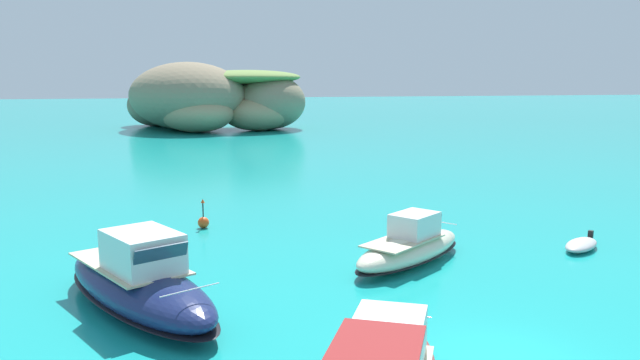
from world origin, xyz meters
TOP-DOWN VIEW (x-y plane):
  - islet_large at (-4.34, 74.35)m, footprint 27.03×23.39m
  - islet_small at (-11.91, 82.68)m, footprint 14.14×13.93m
  - motorboat_navy at (-9.60, 5.98)m, footprint 6.70×9.23m
  - motorboat_cream at (0.71, 9.06)m, footprint 6.62×5.84m
  - dinghy_tender at (8.70, 9.45)m, footprint 2.70×2.52m
  - channel_buoy at (-7.30, 16.80)m, footprint 0.56×0.56m

SIDE VIEW (x-z plane):
  - dinghy_tender at x=8.70m, z-range -0.07..0.51m
  - channel_buoy at x=-7.30m, z-range -0.40..1.08m
  - motorboat_cream at x=0.71m, z-range -0.33..1.69m
  - motorboat_navy at x=-9.60m, z-range -0.44..2.22m
  - islet_small at x=-11.91m, z-range -0.59..6.57m
  - islet_large at x=-4.34m, z-range -0.32..8.94m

